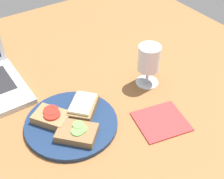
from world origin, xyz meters
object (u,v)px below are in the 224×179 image
object	(u,v)px
sandwich_with_cheese	(84,107)
wine_glass	(149,60)
napkin	(161,121)
plate	(71,124)
sandwich_with_tomato	(52,117)
sandwich_with_cucumber	(77,133)

from	to	relation	value
sandwich_with_cheese	wine_glass	xyz separation A→B (cm)	(23.79, 1.19, 6.02)
wine_glass	napkin	size ratio (longest dim) A/B	1.01
plate	sandwich_with_cheese	distance (cm)	5.74
sandwich_with_tomato	sandwich_with_cucumber	world-z (taller)	sandwich_with_tomato
sandwich_with_cheese	napkin	world-z (taller)	sandwich_with_cheese
napkin	sandwich_with_cucumber	bearing A→B (deg)	161.25
wine_glass	napkin	xyz separation A→B (cm)	(-7.55, -15.72, -8.60)
sandwich_with_cheese	sandwich_with_tomato	bearing A→B (deg)	169.13
plate	sandwich_with_cheese	size ratio (longest dim) A/B	2.10
sandwich_with_cucumber	sandwich_with_cheese	world-z (taller)	sandwich_with_cheese
sandwich_with_tomato	napkin	bearing A→B (deg)	-32.78
sandwich_with_tomato	sandwich_with_cheese	size ratio (longest dim) A/B	0.95
sandwich_with_tomato	sandwich_with_cucumber	bearing A→B (deg)	-70.67
sandwich_with_cucumber	wine_glass	world-z (taller)	wine_glass
sandwich_with_tomato	sandwich_with_cheese	distance (cm)	9.18
sandwich_with_cucumber	napkin	size ratio (longest dim) A/B	0.91
sandwich_with_tomato	sandwich_with_cheese	world-z (taller)	sandwich_with_cheese
sandwich_with_tomato	wine_glass	size ratio (longest dim) A/B	0.84
plate	sandwich_with_tomato	xyz separation A→B (cm)	(-3.99, 3.50, 1.97)
sandwich_with_tomato	wine_glass	bearing A→B (deg)	-0.95
sandwich_with_cheese	wine_glass	size ratio (longest dim) A/B	0.89
sandwich_with_tomato	sandwich_with_cucumber	xyz separation A→B (cm)	(3.06, -8.73, -0.19)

